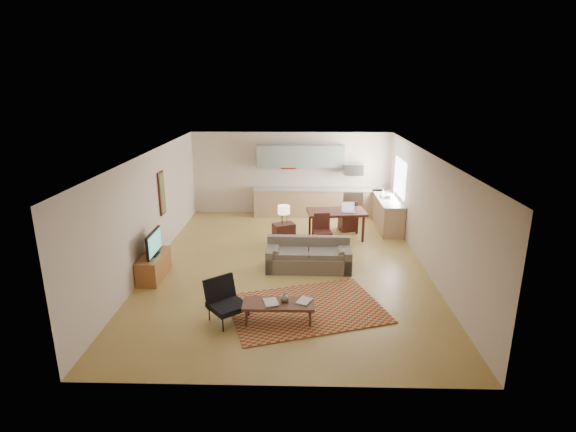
{
  "coord_description": "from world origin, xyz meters",
  "views": [
    {
      "loc": [
        0.27,
        -10.06,
        4.28
      ],
      "look_at": [
        0.0,
        0.3,
        1.15
      ],
      "focal_mm": 28.0,
      "sensor_mm": 36.0,
      "label": 1
    }
  ],
  "objects_px": {
    "sofa": "(309,255)",
    "tv_credenza": "(154,266)",
    "armchair": "(227,302)",
    "coffee_table": "(279,312)",
    "console_table": "(284,235)",
    "dining_table": "(336,225)"
  },
  "relations": [
    {
      "from": "coffee_table",
      "to": "tv_credenza",
      "type": "height_order",
      "value": "tv_credenza"
    },
    {
      "from": "tv_credenza",
      "to": "armchair",
      "type": "bearing_deg",
      "value": -43.97
    },
    {
      "from": "sofa",
      "to": "armchair",
      "type": "bearing_deg",
      "value": -121.25
    },
    {
      "from": "console_table",
      "to": "dining_table",
      "type": "distance_m",
      "value": 1.59
    },
    {
      "from": "coffee_table",
      "to": "armchair",
      "type": "bearing_deg",
      "value": -179.37
    },
    {
      "from": "tv_credenza",
      "to": "console_table",
      "type": "bearing_deg",
      "value": 35.85
    },
    {
      "from": "sofa",
      "to": "console_table",
      "type": "height_order",
      "value": "sofa"
    },
    {
      "from": "console_table",
      "to": "sofa",
      "type": "bearing_deg",
      "value": -91.26
    },
    {
      "from": "sofa",
      "to": "console_table",
      "type": "distance_m",
      "value": 1.63
    },
    {
      "from": "sofa",
      "to": "console_table",
      "type": "bearing_deg",
      "value": 113.4
    },
    {
      "from": "sofa",
      "to": "tv_credenza",
      "type": "height_order",
      "value": "sofa"
    },
    {
      "from": "sofa",
      "to": "tv_credenza",
      "type": "xyz_separation_m",
      "value": [
        -3.5,
        -0.57,
        -0.08
      ]
    },
    {
      "from": "coffee_table",
      "to": "armchair",
      "type": "xyz_separation_m",
      "value": [
        -0.94,
        -0.01,
        0.2
      ]
    },
    {
      "from": "armchair",
      "to": "tv_credenza",
      "type": "xyz_separation_m",
      "value": [
        -1.97,
        1.9,
        -0.13
      ]
    },
    {
      "from": "console_table",
      "to": "tv_credenza",
      "type": "bearing_deg",
      "value": -168.26
    },
    {
      "from": "coffee_table",
      "to": "sofa",
      "type": "bearing_deg",
      "value": 76.26
    },
    {
      "from": "armchair",
      "to": "dining_table",
      "type": "xyz_separation_m",
      "value": [
        2.34,
        4.64,
        0.0
      ]
    },
    {
      "from": "coffee_table",
      "to": "tv_credenza",
      "type": "relative_size",
      "value": 1.11
    },
    {
      "from": "armchair",
      "to": "dining_table",
      "type": "height_order",
      "value": "dining_table"
    },
    {
      "from": "coffee_table",
      "to": "console_table",
      "type": "height_order",
      "value": "console_table"
    },
    {
      "from": "armchair",
      "to": "tv_credenza",
      "type": "height_order",
      "value": "armchair"
    },
    {
      "from": "tv_credenza",
      "to": "dining_table",
      "type": "xyz_separation_m",
      "value": [
        4.31,
        2.74,
        0.13
      ]
    }
  ]
}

